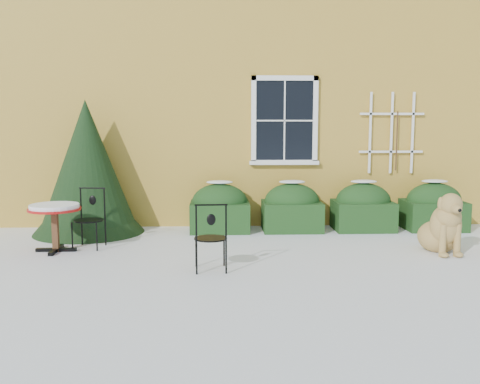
{
  "coord_description": "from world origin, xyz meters",
  "views": [
    {
      "loc": [
        -0.32,
        -6.92,
        1.9
      ],
      "look_at": [
        0.0,
        1.0,
        0.9
      ],
      "focal_mm": 40.0,
      "sensor_mm": 36.0,
      "label": 1
    }
  ],
  "objects_px": {
    "evergreen_shrub": "(88,180)",
    "patio_chair_far": "(90,218)",
    "bistro_table": "(55,212)",
    "patio_chair_near": "(211,237)",
    "dog": "(443,228)"
  },
  "relations": [
    {
      "from": "dog",
      "to": "evergreen_shrub",
      "type": "bearing_deg",
      "value": 159.69
    },
    {
      "from": "patio_chair_near",
      "to": "dog",
      "type": "distance_m",
      "value": 3.54
    },
    {
      "from": "bistro_table",
      "to": "patio_chair_near",
      "type": "relative_size",
      "value": 0.86
    },
    {
      "from": "bistro_table",
      "to": "dog",
      "type": "height_order",
      "value": "dog"
    },
    {
      "from": "bistro_table",
      "to": "patio_chair_far",
      "type": "xyz_separation_m",
      "value": [
        0.45,
        0.27,
        -0.14
      ]
    },
    {
      "from": "patio_chair_far",
      "to": "dog",
      "type": "xyz_separation_m",
      "value": [
        5.33,
        -0.6,
        -0.08
      ]
    },
    {
      "from": "evergreen_shrub",
      "to": "patio_chair_far",
      "type": "xyz_separation_m",
      "value": [
        0.29,
        -1.16,
        -0.48
      ]
    },
    {
      "from": "bistro_table",
      "to": "patio_chair_far",
      "type": "relative_size",
      "value": 0.84
    },
    {
      "from": "evergreen_shrub",
      "to": "bistro_table",
      "type": "xyz_separation_m",
      "value": [
        -0.16,
        -1.42,
        -0.34
      ]
    },
    {
      "from": "evergreen_shrub",
      "to": "dog",
      "type": "bearing_deg",
      "value": -17.33
    },
    {
      "from": "evergreen_shrub",
      "to": "patio_chair_near",
      "type": "distance_m",
      "value": 3.43
    },
    {
      "from": "patio_chair_near",
      "to": "patio_chair_far",
      "type": "distance_m",
      "value": 2.38
    },
    {
      "from": "bistro_table",
      "to": "patio_chair_near",
      "type": "bearing_deg",
      "value": -26.49
    },
    {
      "from": "evergreen_shrub",
      "to": "bistro_table",
      "type": "relative_size",
      "value": 3.01
    },
    {
      "from": "evergreen_shrub",
      "to": "patio_chair_far",
      "type": "height_order",
      "value": "evergreen_shrub"
    }
  ]
}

